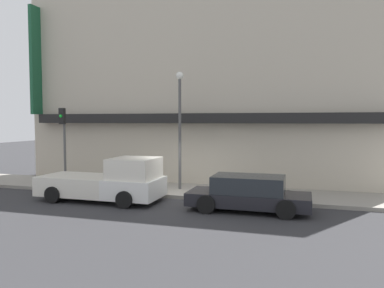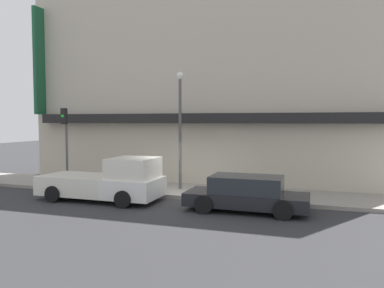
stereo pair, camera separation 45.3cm
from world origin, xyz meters
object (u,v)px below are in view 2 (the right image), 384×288
object	(u,v)px
parked_car	(246,194)
fire_hydrant	(219,188)
traffic_light	(65,133)
street_lamp	(180,116)
pickup_truck	(108,182)

from	to	relation	value
parked_car	fire_hydrant	size ratio (longest dim) A/B	6.36
parked_car	fire_hydrant	distance (m)	2.23
traffic_light	parked_car	bearing A→B (deg)	-11.46
street_lamp	traffic_light	bearing A→B (deg)	-172.14
fire_hydrant	street_lamp	size ratio (longest dim) A/B	0.13
street_lamp	traffic_light	size ratio (longest dim) A/B	1.43
parked_car	street_lamp	distance (m)	5.50
pickup_truck	street_lamp	xyz separation A→B (m)	(2.30, 2.76, 2.83)
pickup_truck	traffic_light	world-z (taller)	traffic_light
parked_car	fire_hydrant	xyz separation A→B (m)	(-1.48, 1.67, -0.15)
fire_hydrant	traffic_light	xyz separation A→B (m)	(-8.13, 0.28, 2.32)
fire_hydrant	traffic_light	bearing A→B (deg)	178.03
fire_hydrant	traffic_light	size ratio (longest dim) A/B	0.19
pickup_truck	parked_car	size ratio (longest dim) A/B	1.16
fire_hydrant	traffic_light	world-z (taller)	traffic_light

